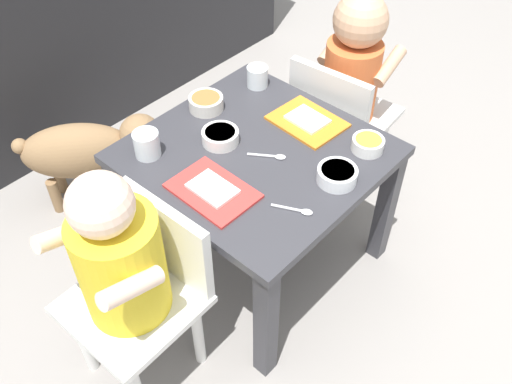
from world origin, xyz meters
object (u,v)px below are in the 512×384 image
Objects in this scene: dog at (90,149)px; food_tray_right at (307,121)px; food_tray_left at (213,190)px; spoon_by_right_tray at (271,156)px; water_cup_right at (147,146)px; cereal_bowl_left_side at (220,136)px; seated_child_right at (350,74)px; dining_table at (256,171)px; veggie_bowl_far at (206,103)px; veggie_bowl_near at (368,144)px; seated_child_left at (125,263)px; water_cup_left at (257,78)px; spoon_by_left_tray at (296,210)px; cereal_bowl_right_side at (337,175)px.

food_tray_right is (0.34, -0.59, 0.22)m from dog.
food_tray_left is 2.32× the size of spoon_by_right_tray.
food_tray_left is 0.22m from water_cup_right.
cereal_bowl_left_side is (0.15, 0.12, 0.01)m from food_tray_left.
seated_child_right reaches higher than food_tray_left.
veggie_bowl_far is at bearing 79.43° from dining_table.
veggie_bowl_near is at bearing -65.34° from dog.
seated_child_left is 7.00× the size of veggie_bowl_far.
water_cup_left is 0.65× the size of spoon_by_left_tray.
dog is 0.85m from cereal_bowl_right_side.
seated_child_right is 6.90× the size of cereal_bowl_right_side.
seated_child_right is 1.67× the size of dog.
cereal_bowl_left_side reaches higher than food_tray_right.
food_tray_right reaches higher than spoon_by_right_tray.
spoon_by_right_tray is (0.46, -0.01, 0.01)m from seated_child_left.
seated_child_right is 9.95× the size of water_cup_right.
seated_child_left reaches higher than food_tray_left.
veggie_bowl_near reaches higher than dog.
veggie_bowl_near is at bearing -15.47° from seated_child_left.
veggie_bowl_near reaches higher than spoon_by_right_tray.
spoon_by_left_tray is 1.06× the size of spoon_by_right_tray.
dog is 0.63m from food_tray_left.
cereal_bowl_left_side is (0.12, -0.48, 0.24)m from dog.
seated_child_left reaches higher than veggie_bowl_near.
veggie_bowl_far is at bearing 48.25° from food_tray_left.
food_tray_right is 2.07× the size of veggie_bowl_far.
dining_table is at bearing 7.78° from food_tray_left.
seated_child_left is 0.54m from cereal_bowl_right_side.
spoon_by_right_tray is (-0.04, 0.18, -0.02)m from cereal_bowl_right_side.
veggie_bowl_far is 0.27m from spoon_by_right_tray.
spoon_by_right_tray is (0.10, 0.17, 0.00)m from spoon_by_left_tray.
cereal_bowl_left_side is 0.38m from veggie_bowl_near.
food_tray_left is at bearing 139.69° from cereal_bowl_right_side.
water_cup_right reaches higher than dog.
water_cup_right is (0.26, 0.22, 0.04)m from seated_child_left.
dog is 0.67m from spoon_by_right_tray.
water_cup_right is 0.19m from cereal_bowl_left_side.
food_tray_left is 0.34m from veggie_bowl_far.
cereal_bowl_left_side reaches higher than dog.
water_cup_left reaches higher than dining_table.
dining_table is at bearing -100.57° from veggie_bowl_far.
seated_child_right reaches higher than dining_table.
cereal_bowl_left_side reaches higher than spoon_by_left_tray.
water_cup_left is at bearing 21.71° from cereal_bowl_left_side.
veggie_bowl_near is (-0.26, -0.23, 0.02)m from seated_child_right.
cereal_bowl_left_side is at bearing 110.88° from dining_table.
veggie_bowl_far reaches higher than spoon_by_right_tray.
seated_child_left is 6.98× the size of cereal_bowl_left_side.
spoon_by_left_tray reaches higher than dining_table.
water_cup_left is at bearing 52.00° from spoon_by_left_tray.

